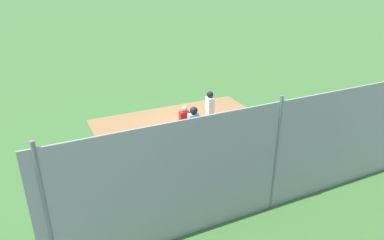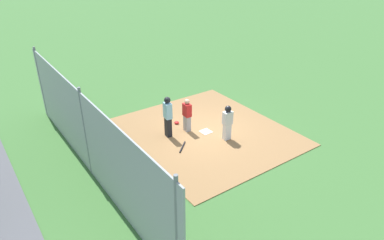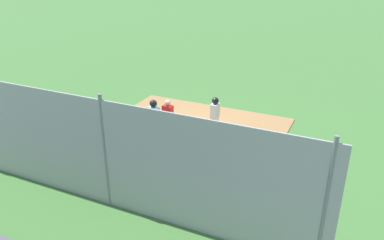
# 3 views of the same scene
# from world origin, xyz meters

# --- Properties ---
(ground_plane) EXTENTS (140.00, 140.00, 0.00)m
(ground_plane) POSITION_xyz_m (0.00, 0.00, 0.00)
(ground_plane) COLOR #3D6B33
(dirt_infield) EXTENTS (7.20, 6.40, 0.03)m
(dirt_infield) POSITION_xyz_m (0.00, 0.00, 0.01)
(dirt_infield) COLOR olive
(dirt_infield) RESTS_ON ground_plane
(home_plate) EXTENTS (0.45, 0.45, 0.02)m
(home_plate) POSITION_xyz_m (0.00, 0.00, 0.04)
(home_plate) COLOR white
(home_plate) RESTS_ON dirt_infield
(catcher) EXTENTS (0.39, 0.28, 1.51)m
(catcher) POSITION_xyz_m (-0.57, -0.59, 0.81)
(catcher) COLOR #9E9EA3
(catcher) RESTS_ON dirt_infield
(umpire) EXTENTS (0.41, 0.30, 1.82)m
(umpire) POSITION_xyz_m (-0.64, -1.52, 0.99)
(umpire) COLOR black
(umpire) RESTS_ON dirt_infield
(runner) EXTENTS (0.28, 0.39, 1.54)m
(runner) POSITION_xyz_m (0.99, 0.35, 0.89)
(runner) COLOR silver
(runner) RESTS_ON dirt_infield
(baseball_bat) EXTENTS (0.59, 0.65, 0.06)m
(baseball_bat) POSITION_xyz_m (0.49, -1.56, 0.06)
(baseball_bat) COLOR black
(baseball_bat) RESTS_ON dirt_infield
(catcher_mask) EXTENTS (0.24, 0.20, 0.12)m
(catcher_mask) POSITION_xyz_m (-1.37, -0.63, 0.09)
(catcher_mask) COLOR red
(catcher_mask) RESTS_ON dirt_infield
(backstop_fence) EXTENTS (12.00, 0.10, 3.35)m
(backstop_fence) POSITION_xyz_m (0.00, -5.18, 1.60)
(backstop_fence) COLOR #93999E
(backstop_fence) RESTS_ON ground_plane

